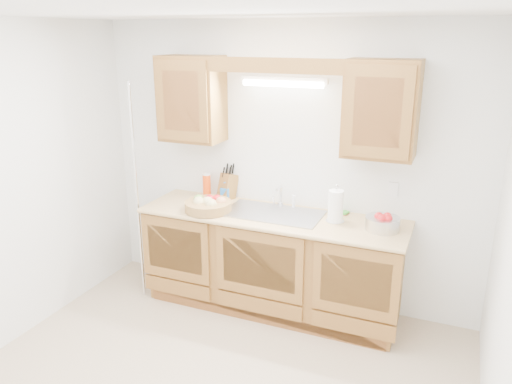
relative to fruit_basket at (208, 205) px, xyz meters
The scene contains 17 objects.
room 1.23m from the fruit_basket, 62.73° to the right, with size 3.52×3.50×2.50m.
base_cabinets 0.76m from the fruit_basket, 14.41° to the left, with size 2.20×0.60×0.86m, color brown.
countertop 0.57m from the fruit_basket, 12.93° to the left, with size 2.30×0.63×0.04m, color tan.
upper_cabinet_left 0.95m from the fruit_basket, 135.86° to the left, with size 0.55×0.33×0.75m, color brown.
upper_cabinet_right 1.65m from the fruit_basket, 11.31° to the left, with size 0.55×0.33×0.75m, color brown.
valance 1.31m from the fruit_basket, 13.42° to the left, with size 2.20×0.05×0.12m, color brown.
fluorescent_fixture 1.23m from the fruit_basket, 33.19° to the left, with size 0.76×0.08×0.08m.
sink 0.58m from the fruit_basket, 15.02° to the left, with size 0.84×0.46×0.36m.
wire_shelf_pole 0.67m from the fruit_basket, 169.21° to the right, with size 0.03×0.03×2.00m, color silver.
outlet_plate 1.57m from the fruit_basket, 16.12° to the left, with size 0.08×0.01×0.12m, color white.
fruit_basket is the anchor object (origin of this frame).
knife_block 0.39m from the fruit_basket, 89.06° to the left, with size 0.18×0.22×0.34m.
orange_canister 0.39m from the fruit_basket, 119.87° to the left, with size 0.10×0.10×0.23m.
soap_bottle 0.33m from the fruit_basket, 88.92° to the left, with size 0.08×0.08×0.18m, color blue.
sponge 1.15m from the fruit_basket, 19.30° to the left, with size 0.14×0.11×0.03m.
paper_towel 1.10m from the fruit_basket, ahead, with size 0.15×0.15×0.32m.
apple_bowl 1.48m from the fruit_basket, ahead, with size 0.34×0.34×0.14m.
Camera 1 is at (1.42, -2.57, 2.38)m, focal length 35.00 mm.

